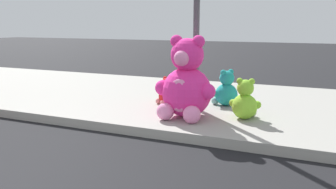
% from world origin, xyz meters
% --- Properties ---
extents(sidewalk, '(28.00, 4.40, 0.15)m').
position_xyz_m(sidewalk, '(0.00, 5.20, 0.07)').
color(sidewalk, '#9E9B93').
rests_on(sidewalk, ground_plane).
extents(sign_pole, '(0.56, 0.11, 3.20)m').
position_xyz_m(sign_pole, '(1.00, 4.40, 1.85)').
color(sign_pole, '#4C4C51').
rests_on(sign_pole, sidewalk).
extents(plush_pink_large, '(1.03, 0.90, 1.33)m').
position_xyz_m(plush_pink_large, '(1.03, 3.81, 0.68)').
color(plush_pink_large, '#F22D93').
rests_on(plush_pink_large, sidewalk).
extents(plush_teal, '(0.49, 0.47, 0.68)m').
position_xyz_m(plush_teal, '(1.44, 4.87, 0.42)').
color(plush_teal, teal).
rests_on(plush_teal, sidewalk).
extents(plush_lime, '(0.51, 0.45, 0.66)m').
position_xyz_m(plush_lime, '(1.94, 4.09, 0.42)').
color(plush_lime, '#8CD133').
rests_on(plush_lime, sidewalk).
extents(plush_red, '(0.37, 0.38, 0.53)m').
position_xyz_m(plush_red, '(0.38, 4.52, 0.36)').
color(plush_red, red).
rests_on(plush_red, sidewalk).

